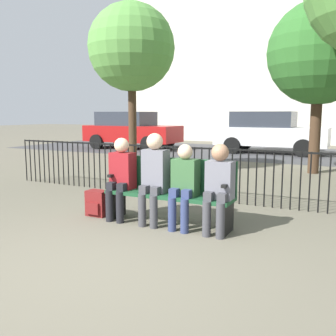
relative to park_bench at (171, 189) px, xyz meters
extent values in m
plane|color=#605B4C|center=(0.00, -1.78, -0.50)|extent=(80.00, 80.00, 0.00)
cube|color=#194728|center=(0.00, -0.08, -0.07)|extent=(1.82, 0.45, 0.05)
cube|color=#194728|center=(0.00, 0.11, 0.19)|extent=(1.82, 0.05, 0.47)
cube|color=black|center=(-0.85, -0.08, -0.30)|extent=(0.06, 0.38, 0.40)
cube|color=black|center=(0.85, -0.08, -0.30)|extent=(0.06, 0.38, 0.40)
cube|color=black|center=(-0.85, -0.08, 0.15)|extent=(0.06, 0.38, 0.04)
cube|color=black|center=(0.85, -0.08, 0.15)|extent=(0.06, 0.38, 0.04)
cylinder|color=black|center=(-0.83, -0.30, -0.27)|extent=(0.11, 0.11, 0.45)
cylinder|color=black|center=(-0.65, -0.30, -0.27)|extent=(0.11, 0.11, 0.45)
cube|color=black|center=(-0.83, -0.20, 0.00)|extent=(0.11, 0.20, 0.12)
cube|color=black|center=(-0.65, -0.20, 0.00)|extent=(0.11, 0.20, 0.12)
cube|color=maroon|center=(-0.74, -0.08, 0.22)|extent=(0.34, 0.22, 0.53)
sphere|color=beige|center=(-0.74, -0.10, 0.59)|extent=(0.21, 0.21, 0.21)
cylinder|color=#3D3D42|center=(-0.28, -0.30, -0.27)|extent=(0.11, 0.11, 0.45)
cylinder|color=#3D3D42|center=(-0.10, -0.30, -0.27)|extent=(0.11, 0.11, 0.45)
cube|color=#3D3D42|center=(-0.28, -0.20, 0.00)|extent=(0.11, 0.20, 0.12)
cube|color=#3D3D42|center=(-0.10, -0.20, 0.00)|extent=(0.11, 0.20, 0.12)
cube|color=slate|center=(-0.19, -0.08, 0.25)|extent=(0.34, 0.22, 0.59)
sphere|color=beige|center=(-0.19, -0.10, 0.66)|extent=(0.23, 0.23, 0.23)
cylinder|color=navy|center=(0.17, -0.30, -0.27)|extent=(0.11, 0.11, 0.45)
cylinder|color=navy|center=(0.35, -0.30, -0.27)|extent=(0.11, 0.11, 0.45)
cube|color=navy|center=(0.17, -0.20, 0.00)|extent=(0.11, 0.20, 0.12)
cube|color=navy|center=(0.35, -0.20, 0.00)|extent=(0.11, 0.20, 0.12)
cube|color=#335B33|center=(0.26, -0.08, 0.20)|extent=(0.34, 0.22, 0.49)
sphere|color=beige|center=(0.26, -0.10, 0.54)|extent=(0.20, 0.20, 0.20)
cylinder|color=#3D3D42|center=(0.66, -0.30, -0.27)|extent=(0.11, 0.11, 0.45)
cylinder|color=#3D3D42|center=(0.84, -0.30, -0.27)|extent=(0.11, 0.11, 0.45)
cube|color=#3D3D42|center=(0.66, -0.20, 0.00)|extent=(0.11, 0.20, 0.12)
cube|color=#3D3D42|center=(0.84, -0.20, 0.00)|extent=(0.11, 0.20, 0.12)
cube|color=slate|center=(0.75, -0.08, 0.20)|extent=(0.34, 0.22, 0.49)
sphere|color=#A37556|center=(0.75, -0.10, 0.55)|extent=(0.22, 0.22, 0.22)
cube|color=maroon|center=(-1.17, -0.13, -0.30)|extent=(0.32, 0.21, 0.39)
cube|color=maroon|center=(-1.17, -0.26, -0.36)|extent=(0.22, 0.04, 0.17)
cylinder|color=black|center=(-4.50, 1.56, -0.02)|extent=(0.02, 0.02, 0.95)
cylinder|color=black|center=(-4.36, 1.56, -0.02)|extent=(0.02, 0.02, 0.95)
cylinder|color=black|center=(-4.22, 1.56, -0.02)|extent=(0.02, 0.02, 0.95)
cylinder|color=black|center=(-4.08, 1.56, -0.02)|extent=(0.02, 0.02, 0.95)
cylinder|color=black|center=(-3.94, 1.56, -0.02)|extent=(0.02, 0.02, 0.95)
cylinder|color=black|center=(-3.80, 1.56, -0.02)|extent=(0.02, 0.02, 0.95)
cylinder|color=black|center=(-3.66, 1.56, -0.02)|extent=(0.02, 0.02, 0.95)
cylinder|color=black|center=(-3.52, 1.56, -0.02)|extent=(0.02, 0.02, 0.95)
cylinder|color=black|center=(-3.38, 1.56, -0.02)|extent=(0.02, 0.02, 0.95)
cylinder|color=black|center=(-3.24, 1.56, -0.02)|extent=(0.02, 0.02, 0.95)
cylinder|color=black|center=(-3.10, 1.56, -0.02)|extent=(0.02, 0.02, 0.95)
cylinder|color=black|center=(-2.96, 1.56, -0.02)|extent=(0.02, 0.02, 0.95)
cylinder|color=black|center=(-2.82, 1.56, -0.02)|extent=(0.02, 0.02, 0.95)
cylinder|color=black|center=(-2.68, 1.56, -0.02)|extent=(0.02, 0.02, 0.95)
cylinder|color=black|center=(-2.54, 1.56, -0.02)|extent=(0.02, 0.02, 0.95)
cylinder|color=black|center=(-2.40, 1.56, -0.02)|extent=(0.02, 0.02, 0.95)
cylinder|color=black|center=(-2.26, 1.56, -0.02)|extent=(0.02, 0.02, 0.95)
cylinder|color=black|center=(-2.12, 1.56, -0.02)|extent=(0.02, 0.02, 0.95)
cylinder|color=black|center=(-1.98, 1.56, -0.02)|extent=(0.02, 0.02, 0.95)
cylinder|color=black|center=(-1.84, 1.56, -0.02)|extent=(0.02, 0.02, 0.95)
cylinder|color=black|center=(-1.70, 1.56, -0.02)|extent=(0.02, 0.02, 0.95)
cylinder|color=black|center=(-1.56, 1.56, -0.02)|extent=(0.02, 0.02, 0.95)
cylinder|color=black|center=(-1.42, 1.56, -0.02)|extent=(0.02, 0.02, 0.95)
cylinder|color=black|center=(-1.28, 1.56, -0.02)|extent=(0.02, 0.02, 0.95)
cylinder|color=black|center=(-1.14, 1.56, -0.02)|extent=(0.02, 0.02, 0.95)
cylinder|color=black|center=(-1.00, 1.56, -0.02)|extent=(0.02, 0.02, 0.95)
cylinder|color=black|center=(-0.86, 1.56, -0.02)|extent=(0.02, 0.02, 0.95)
cylinder|color=black|center=(-0.72, 1.56, -0.02)|extent=(0.02, 0.02, 0.95)
cylinder|color=black|center=(-0.58, 1.56, -0.02)|extent=(0.02, 0.02, 0.95)
cylinder|color=black|center=(-0.44, 1.56, -0.02)|extent=(0.02, 0.02, 0.95)
cylinder|color=black|center=(-0.30, 1.56, -0.02)|extent=(0.02, 0.02, 0.95)
cylinder|color=black|center=(-0.16, 1.56, -0.02)|extent=(0.02, 0.02, 0.95)
cylinder|color=black|center=(-0.02, 1.56, -0.02)|extent=(0.02, 0.02, 0.95)
cylinder|color=black|center=(0.12, 1.56, -0.02)|extent=(0.02, 0.02, 0.95)
cylinder|color=black|center=(0.26, 1.56, -0.02)|extent=(0.02, 0.02, 0.95)
cylinder|color=black|center=(0.40, 1.56, -0.02)|extent=(0.02, 0.02, 0.95)
cylinder|color=black|center=(0.54, 1.56, -0.02)|extent=(0.02, 0.02, 0.95)
cylinder|color=black|center=(0.68, 1.56, -0.02)|extent=(0.02, 0.02, 0.95)
cylinder|color=black|center=(0.82, 1.56, -0.02)|extent=(0.02, 0.02, 0.95)
cylinder|color=black|center=(0.96, 1.56, -0.02)|extent=(0.02, 0.02, 0.95)
cylinder|color=black|center=(1.10, 1.56, -0.02)|extent=(0.02, 0.02, 0.95)
cylinder|color=black|center=(1.24, 1.56, -0.02)|extent=(0.02, 0.02, 0.95)
cylinder|color=black|center=(1.38, 1.56, -0.02)|extent=(0.02, 0.02, 0.95)
cylinder|color=black|center=(1.52, 1.56, -0.02)|extent=(0.02, 0.02, 0.95)
cylinder|color=black|center=(1.66, 1.56, -0.02)|extent=(0.02, 0.02, 0.95)
cylinder|color=black|center=(1.80, 1.56, -0.02)|extent=(0.02, 0.02, 0.95)
cylinder|color=black|center=(1.94, 1.56, -0.02)|extent=(0.02, 0.02, 0.95)
cube|color=black|center=(0.00, 1.56, 0.43)|extent=(9.00, 0.03, 0.03)
cylinder|color=#422D1E|center=(-2.92, 3.65, 0.79)|extent=(0.21, 0.21, 2.58)
sphere|color=#569342|center=(-2.92, 3.65, 2.68)|extent=(2.18, 2.18, 2.18)
cylinder|color=#422D1E|center=(1.30, 5.72, 0.67)|extent=(0.27, 0.27, 2.34)
sphere|color=#2D6628|center=(1.30, 5.72, 2.55)|extent=(2.57, 2.57, 2.57)
cube|color=#3D3D3F|center=(0.00, 10.22, -0.49)|extent=(24.00, 6.00, 0.01)
cube|color=silver|center=(-0.74, 10.27, 0.17)|extent=(4.20, 1.70, 0.70)
cube|color=#2D333D|center=(-1.05, 10.27, 0.82)|extent=(2.31, 1.56, 0.60)
cylinder|color=black|center=(0.56, 9.40, -0.18)|extent=(0.64, 0.20, 0.64)
cylinder|color=black|center=(0.56, 11.14, -0.18)|extent=(0.64, 0.20, 0.64)
cylinder|color=black|center=(-2.04, 9.40, -0.18)|extent=(0.64, 0.20, 0.64)
cylinder|color=black|center=(-2.04, 11.14, -0.18)|extent=(0.64, 0.20, 0.64)
cube|color=maroon|center=(-6.60, 9.45, 0.17)|extent=(4.20, 1.70, 0.70)
cube|color=#2D333D|center=(-6.91, 9.45, 0.82)|extent=(2.31, 1.56, 0.60)
cylinder|color=black|center=(-5.30, 8.58, -0.18)|extent=(0.64, 0.20, 0.64)
cylinder|color=black|center=(-5.30, 10.32, -0.18)|extent=(0.64, 0.20, 0.64)
cylinder|color=black|center=(-7.90, 8.58, -0.18)|extent=(0.64, 0.20, 0.64)
cylinder|color=black|center=(-7.90, 10.32, -0.18)|extent=(0.64, 0.20, 0.64)
camera|label=1|loc=(2.28, -4.58, 1.04)|focal=40.00mm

